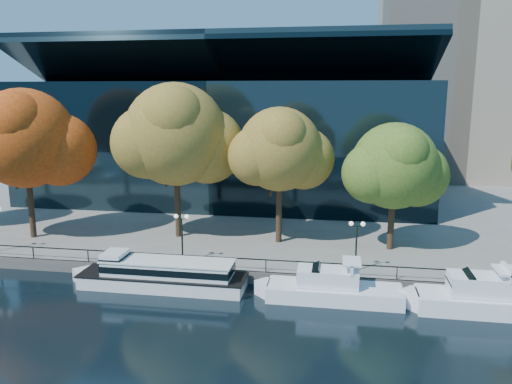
% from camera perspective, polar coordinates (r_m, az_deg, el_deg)
% --- Properties ---
extents(ground, '(160.00, 160.00, 0.00)m').
position_cam_1_polar(ground, '(38.21, -7.19, -11.65)').
color(ground, black).
rests_on(ground, ground).
extents(promenade, '(90.00, 67.08, 1.00)m').
position_cam_1_polar(promenade, '(72.21, 0.98, -0.05)').
color(promenade, slate).
rests_on(promenade, ground).
extents(railing, '(88.20, 0.08, 0.99)m').
position_cam_1_polar(railing, '(40.43, -5.95, -7.36)').
color(railing, black).
rests_on(railing, promenade).
extents(convention_building, '(50.00, 24.57, 21.43)m').
position_cam_1_polar(convention_building, '(67.26, -2.97, 5.98)').
color(convention_building, black).
rests_on(convention_building, ground).
extents(tour_boat, '(14.18, 3.16, 2.69)m').
position_cam_1_polar(tour_boat, '(39.68, -11.10, -9.11)').
color(tour_boat, silver).
rests_on(tour_boat, ground).
extents(cruiser_near, '(10.77, 2.77, 3.12)m').
position_cam_1_polar(cruiser_near, '(37.13, 8.26, -10.76)').
color(cruiser_near, white).
rests_on(cruiser_near, ground).
extents(cruiser_far, '(10.46, 2.90, 3.42)m').
position_cam_1_polar(cruiser_far, '(38.09, 24.23, -10.93)').
color(cruiser_far, white).
rests_on(cruiser_far, ground).
extents(tree_1, '(11.66, 9.56, 14.25)m').
position_cam_1_polar(tree_1, '(51.52, -24.75, 5.36)').
color(tree_1, black).
rests_on(tree_1, promenade).
extents(tree_2, '(12.11, 9.93, 14.78)m').
position_cam_1_polar(tree_2, '(47.63, -8.98, 6.26)').
color(tree_2, black).
rests_on(tree_2, promenade).
extents(tree_3, '(9.59, 7.87, 12.58)m').
position_cam_1_polar(tree_3, '(45.44, 2.89, 4.68)').
color(tree_3, black).
rests_on(tree_3, promenade).
extents(tree_4, '(9.45, 7.75, 11.32)m').
position_cam_1_polar(tree_4, '(45.10, 15.71, 2.67)').
color(tree_4, black).
rests_on(tree_4, promenade).
extents(lamp_1, '(1.26, 0.36, 4.03)m').
position_cam_1_polar(lamp_1, '(41.59, -8.49, -3.94)').
color(lamp_1, black).
rests_on(lamp_1, promenade).
extents(lamp_2, '(1.26, 0.36, 4.03)m').
position_cam_1_polar(lamp_2, '(39.70, 11.43, -4.79)').
color(lamp_2, black).
rests_on(lamp_2, promenade).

